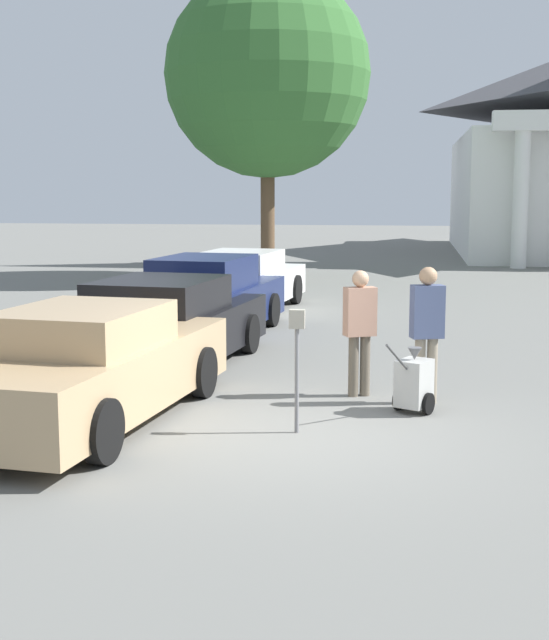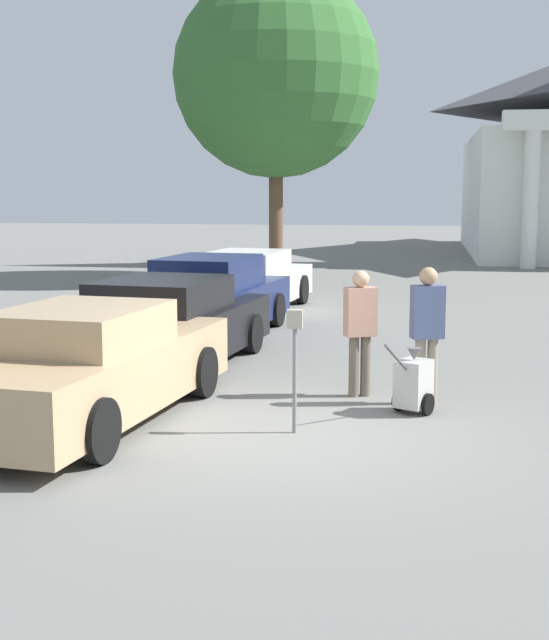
{
  "view_description": "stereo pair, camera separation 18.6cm",
  "coord_description": "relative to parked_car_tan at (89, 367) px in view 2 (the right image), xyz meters",
  "views": [
    {
      "loc": [
        1.29,
        -9.94,
        2.84
      ],
      "look_at": [
        -0.47,
        1.69,
        1.1
      ],
      "focal_mm": 50.0,
      "sensor_mm": 36.0,
      "label": 1
    },
    {
      "loc": [
        1.48,
        -9.91,
        2.84
      ],
      "look_at": [
        -0.47,
        1.69,
        1.1
      ],
      "focal_mm": 50.0,
      "sensor_mm": 36.0,
      "label": 2
    }
  ],
  "objects": [
    {
      "name": "person_worker",
      "position": [
        3.18,
        1.87,
        0.31
      ],
      "size": [
        0.47,
        0.37,
        1.74
      ],
      "rotation": [
        0.0,
        0.0,
        3.57
      ],
      "color": "#665B4C",
      "rests_on": "ground_plane"
    },
    {
      "name": "parked_car_navy",
      "position": [
        -0.0,
        6.39,
        0.04
      ],
      "size": [
        2.32,
        5.24,
        1.56
      ],
      "rotation": [
        0.0,
        0.0,
        -0.11
      ],
      "color": "#19234C",
      "rests_on": "ground_plane"
    },
    {
      "name": "shade_tree",
      "position": [
        -0.59,
        17.54,
        5.62
      ],
      "size": [
        6.32,
        6.32,
        9.47
      ],
      "color": "brown",
      "rests_on": "ground_plane"
    },
    {
      "name": "person_supervisor",
      "position": [
        4.08,
        1.57,
        0.37
      ],
      "size": [
        0.47,
        0.34,
        1.83
      ],
      "rotation": [
        0.0,
        0.0,
        3.45
      ],
      "color": "gray",
      "rests_on": "ground_plane"
    },
    {
      "name": "parked_car_white",
      "position": [
        -0.0,
        10.07,
        -0.01
      ],
      "size": [
        2.37,
        5.32,
        1.41
      ],
      "rotation": [
        0.0,
        0.0,
        -0.11
      ],
      "color": "silver",
      "rests_on": "ground_plane"
    },
    {
      "name": "parked_car_tan",
      "position": [
        0.0,
        0.0,
        0.0
      ],
      "size": [
        2.4,
        5.18,
        1.44
      ],
      "rotation": [
        0.0,
        0.0,
        -0.11
      ],
      "color": "tan",
      "rests_on": "ground_plane"
    },
    {
      "name": "ground_plane",
      "position": [
        2.53,
        -0.25,
        -0.68
      ],
      "size": [
        120.0,
        120.0,
        0.0
      ],
      "primitive_type": "plane",
      "color": "slate"
    },
    {
      "name": "equipment_cart",
      "position": [
        3.92,
        1.06,
        -0.29
      ],
      "size": [
        0.63,
        0.97,
        1.0
      ],
      "rotation": [
        0.0,
        0.0,
        -0.47
      ],
      "color": "#B2B2AD",
      "rests_on": "ground_plane"
    },
    {
      "name": "parking_meter",
      "position": [
        2.56,
        -0.12,
        0.33
      ],
      "size": [
        0.18,
        0.09,
        1.46
      ],
      "color": "slate",
      "rests_on": "ground_plane"
    },
    {
      "name": "parked_car_black",
      "position": [
        -0.0,
        3.33,
        -0.01
      ],
      "size": [
        2.48,
        5.3,
        1.45
      ],
      "rotation": [
        0.0,
        0.0,
        -0.11
      ],
      "color": "black",
      "rests_on": "ground_plane"
    }
  ]
}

